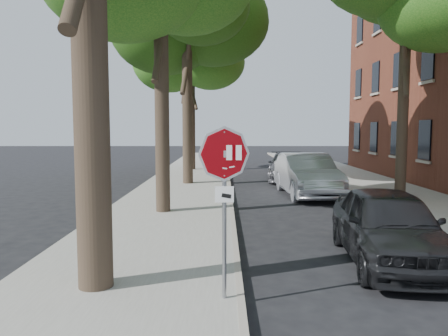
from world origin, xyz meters
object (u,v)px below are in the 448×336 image
(car_c, at_px, (287,167))
(car_b, at_px, (307,175))
(stop_sign, at_px, (224,179))
(car_a, at_px, (389,226))
(tree_mid_b, at_px, (186,12))
(tree_right, at_px, (405,5))
(tree_far, at_px, (191,55))

(car_c, bearing_deg, car_b, -83.50)
(stop_sign, relative_size, car_a, 0.59)
(car_b, xyz_separation_m, car_c, (0.00, 5.30, -0.14))
(stop_sign, xyz_separation_m, tree_mid_b, (-1.72, 14.15, 6.05))
(tree_right, bearing_deg, car_a, -113.03)
(tree_right, relative_size, car_a, 2.12)
(stop_sign, distance_m, car_c, 16.57)
(tree_far, distance_m, car_c, 9.75)
(tree_mid_b, height_order, tree_far, tree_mid_b)
(stop_sign, relative_size, car_b, 0.51)
(tree_mid_b, relative_size, car_a, 2.35)
(tree_far, relative_size, car_c, 1.91)
(tree_right, relative_size, car_c, 1.91)
(tree_mid_b, bearing_deg, car_b, -33.02)
(stop_sign, distance_m, tree_mid_b, 15.48)
(stop_sign, relative_size, tree_mid_b, 0.25)
(car_a, distance_m, car_b, 8.69)
(stop_sign, bearing_deg, tree_right, 56.62)
(stop_sign, height_order, car_a, stop_sign)
(car_c, bearing_deg, stop_sign, -95.03)
(car_a, height_order, car_b, car_b)
(stop_sign, xyz_separation_m, car_b, (3.30, 10.88, -1.10))
(car_b, bearing_deg, car_c, 86.86)
(tree_far, relative_size, car_b, 1.82)
(tree_mid_b, relative_size, car_b, 2.02)
(tree_far, bearing_deg, tree_mid_b, -87.56)
(car_b, bearing_deg, stop_sign, -110.01)
(car_b, bearing_deg, tree_right, -15.61)
(stop_sign, height_order, car_b, stop_sign)
(tree_far, xyz_separation_m, car_b, (5.32, -10.25, -6.37))
(car_a, bearing_deg, stop_sign, -141.44)
(tree_far, distance_m, car_a, 20.71)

